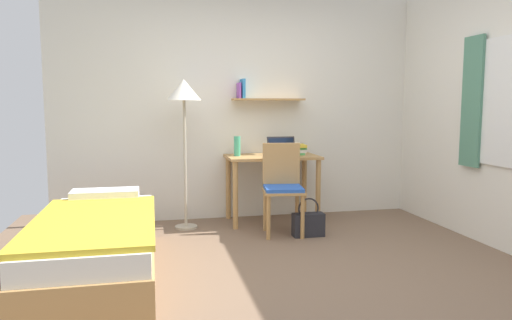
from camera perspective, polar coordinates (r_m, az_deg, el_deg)
name	(u,v)px	position (r m, az deg, el deg)	size (l,w,h in m)	color
ground_plane	(296,274)	(3.89, 4.75, -13.33)	(5.28, 5.28, 0.00)	brown
wall_back	(246,107)	(5.62, -1.19, 6.37)	(4.40, 0.27, 2.60)	silver
bed	(97,245)	(3.98, -18.37, -9.54)	(0.88, 1.98, 0.54)	#B2844C
desk	(272,168)	(5.40, 1.93, -0.96)	(1.02, 0.59, 0.76)	#B2844C
desk_chair	(283,184)	(4.93, 3.19, -2.92)	(0.46, 0.46, 0.93)	#B2844C
standing_lamp	(184,99)	(5.11, -8.57, 7.16)	(0.36, 0.36, 1.59)	#B2A893
laptop	(282,151)	(5.41, 3.12, 1.13)	(0.33, 0.22, 0.21)	black
water_bottle	(237,146)	(5.32, -2.25, 1.66)	(0.07, 0.07, 0.22)	#42A87F
book_stack	(298,149)	(5.52, 4.99, 1.29)	(0.19, 0.25, 0.12)	#4CA856
handbag	(308,224)	(4.90, 6.24, -7.54)	(0.32, 0.13, 0.39)	#232328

